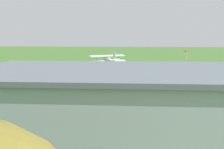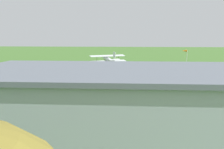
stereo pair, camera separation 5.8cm
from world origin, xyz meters
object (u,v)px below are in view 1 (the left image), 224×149
Objects in this scene: car_white at (36,107)px; person_watching_takeoff at (201,100)px; person_walking_on_apron at (146,100)px; hangar at (117,113)px; biplane at (109,60)px; person_by_parked_cars at (178,99)px; car_grey at (204,110)px; person_crossing_taxiway at (179,104)px; windsock at (185,53)px; person_at_fence_line at (67,101)px.

person_watching_takeoff is (-23.60, -6.00, 0.02)m from car_white.
car_white is at bearing 20.01° from person_walking_on_apron.
biplane is at bearing -83.26° from hangar.
person_walking_on_apron is 0.99× the size of person_by_parked_cars.
person_by_parked_cars is (-12.73, 20.69, -4.14)m from biplane.
biplane is at bearing -69.70° from person_walking_on_apron.
car_grey is 22.66m from car_white.
person_crossing_taxiway is (-19.81, -3.41, -0.03)m from car_white.
person_by_parked_cars is (-4.89, -0.51, 0.01)m from person_walking_on_apron.
car_white is 2.26× the size of person_watching_takeoff.
person_walking_on_apron is (8.37, 0.46, -0.10)m from person_watching_takeoff.
person_by_parked_cars is 33.29m from windsock.
person_walking_on_apron is (-3.33, -17.00, -3.05)m from hangar.
person_watching_takeoff reaches higher than car_grey.
car_white reaches higher than person_at_fence_line.
hangar is at bearing 48.47° from car_grey.
person_watching_takeoff is 0.26× the size of windsock.
car_white is at bearing 16.75° from person_by_parked_cars.
biplane is at bearing -58.40° from person_by_parked_cars.
car_grey is 0.61× the size of windsock.
hangar is 6.21× the size of car_white.
person_walking_on_apron is (-15.23, -5.55, -0.08)m from car_white.
car_white is 2.50× the size of person_walking_on_apron.
person_crossing_taxiway reaches higher than person_at_fence_line.
car_grey reaches higher than person_by_parked_cars.
windsock is (-6.96, -32.14, 5.17)m from person_by_parked_cars.
person_at_fence_line is 42.19m from windsock.
windsock is (-15.18, -49.65, 2.13)m from hangar.
hangar reaches higher than person_walking_on_apron.
biplane is 26.75m from person_crossing_taxiway.
hangar is 38.47m from biplane.
windsock reaches higher than car_grey.
car_grey is 2.47× the size of person_at_fence_line.
person_crossing_taxiway is 1.01× the size of person_at_fence_line.
windsock is at bearing -107.00° from hangar.
person_crossing_taxiway is at bearing 179.08° from person_at_fence_line.
windsock is (-23.69, -34.53, 5.14)m from person_at_fence_line.
biplane is 24.64m from person_by_parked_cars.
hangar is 14.83× the size of person_at_fence_line.
hangar is 2.90× the size of biplane.
person_by_parked_cars is at bearing -0.82° from person_watching_takeoff.
person_crossing_taxiway is at bearing 154.96° from person_walking_on_apron.
person_crossing_taxiway is at bearing -43.76° from car_grey.
biplane is at bearing -59.64° from car_grey.
biplane is 22.98m from person_walking_on_apron.
hangar reaches higher than biplane.
car_grey is (-15.26, 26.05, -4.10)m from biplane.
car_white is at bearing 14.27° from person_watching_takeoff.
biplane reaches higher than person_at_fence_line.
person_crossing_taxiway is 0.25× the size of windsock.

